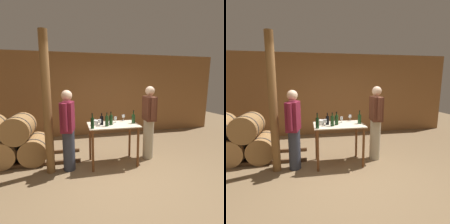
# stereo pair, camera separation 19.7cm
# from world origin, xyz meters

# --- Properties ---
(ground_plane) EXTENTS (14.00, 14.00, 0.00)m
(ground_plane) POSITION_xyz_m (0.00, 0.00, 0.00)
(ground_plane) COLOR brown
(back_wall) EXTENTS (8.40, 0.05, 2.70)m
(back_wall) POSITION_xyz_m (0.00, 2.87, 1.35)
(back_wall) COLOR brown
(back_wall) RESTS_ON ground_plane
(barrel_rack) EXTENTS (3.19, 0.77, 1.09)m
(barrel_rack) POSITION_xyz_m (-2.40, 1.10, 0.48)
(barrel_rack) COLOR #4C331E
(barrel_rack) RESTS_ON ground_plane
(tasting_table) EXTENTS (1.07, 0.67, 0.89)m
(tasting_table) POSITION_xyz_m (-0.11, 0.58, 0.71)
(tasting_table) COLOR beige
(tasting_table) RESTS_ON ground_plane
(wooden_post) EXTENTS (0.16, 0.16, 2.70)m
(wooden_post) POSITION_xyz_m (-1.40, 0.47, 1.35)
(wooden_post) COLOR brown
(wooden_post) RESTS_ON ground_plane
(wine_bottle_far_left) EXTENTS (0.07, 0.07, 0.31)m
(wine_bottle_far_left) POSITION_xyz_m (-0.57, 0.33, 1.00)
(wine_bottle_far_left) COLOR black
(wine_bottle_far_left) RESTS_ON tasting_table
(wine_bottle_left) EXTENTS (0.07, 0.07, 0.26)m
(wine_bottle_left) POSITION_xyz_m (-0.35, 0.59, 0.99)
(wine_bottle_left) COLOR black
(wine_bottle_left) RESTS_ON tasting_table
(wine_bottle_center) EXTENTS (0.07, 0.07, 0.28)m
(wine_bottle_center) POSITION_xyz_m (-0.26, 0.46, 1.00)
(wine_bottle_center) COLOR #193819
(wine_bottle_center) RESTS_ON tasting_table
(wine_bottle_right) EXTENTS (0.08, 0.08, 0.28)m
(wine_bottle_right) POSITION_xyz_m (-0.16, 0.54, 1.00)
(wine_bottle_right) COLOR #193819
(wine_bottle_right) RESTS_ON tasting_table
(wine_bottle_far_right) EXTENTS (0.08, 0.08, 0.29)m
(wine_bottle_far_right) POSITION_xyz_m (0.35, 0.57, 0.99)
(wine_bottle_far_right) COLOR #193819
(wine_bottle_far_right) RESTS_ON tasting_table
(wine_glass_near_left) EXTENTS (0.07, 0.07, 0.14)m
(wine_glass_near_left) POSITION_xyz_m (-0.41, 0.50, 0.99)
(wine_glass_near_left) COLOR silver
(wine_glass_near_left) RESTS_ON tasting_table
(wine_glass_near_center) EXTENTS (0.06, 0.06, 0.13)m
(wine_glass_near_center) POSITION_xyz_m (-0.02, 0.71, 0.98)
(wine_glass_near_center) COLOR silver
(wine_glass_near_center) RESTS_ON tasting_table
(wine_glass_near_right) EXTENTS (0.07, 0.07, 0.14)m
(wine_glass_near_right) POSITION_xyz_m (0.21, 0.85, 0.99)
(wine_glass_near_right) COLOR silver
(wine_glass_near_right) RESTS_ON tasting_table
(ice_bucket) EXTENTS (0.13, 0.13, 0.10)m
(ice_bucket) POSITION_xyz_m (-0.49, 0.61, 0.94)
(ice_bucket) COLOR white
(ice_bucket) RESTS_ON tasting_table
(person_host) EXTENTS (0.29, 0.58, 1.63)m
(person_host) POSITION_xyz_m (-1.04, 0.50, 0.86)
(person_host) COLOR #333847
(person_host) RESTS_ON ground_plane
(person_visitor_with_scarf) EXTENTS (0.25, 0.59, 1.69)m
(person_visitor_with_scarf) POSITION_xyz_m (0.77, 0.68, 0.89)
(person_visitor_with_scarf) COLOR #B7AD93
(person_visitor_with_scarf) RESTS_ON ground_plane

